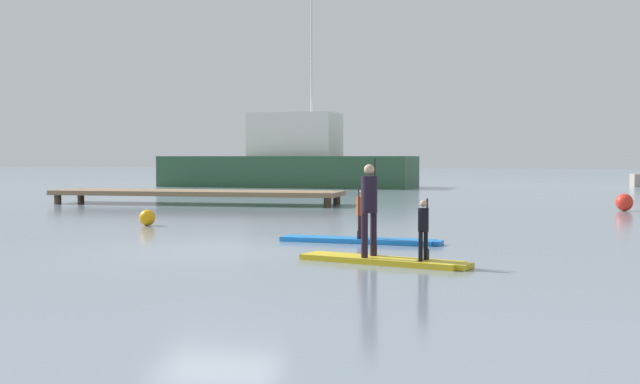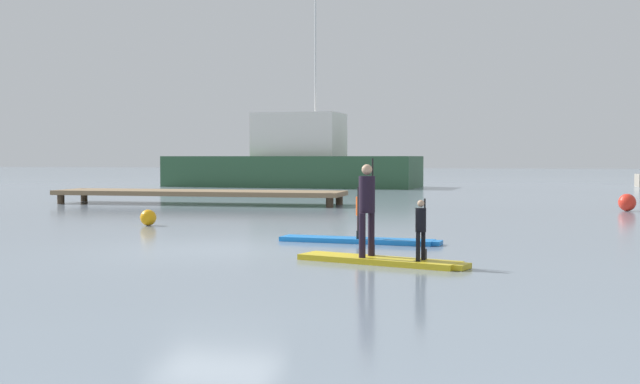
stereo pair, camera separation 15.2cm
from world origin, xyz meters
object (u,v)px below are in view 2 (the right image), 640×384
(paddleboard_far, at_px, (382,261))
(fishing_boat_white_large, at_px, (294,162))
(mooring_buoy_mid, at_px, (627,202))
(paddler_adult, at_px, (367,204))
(paddler_child_front, at_px, (421,227))
(paddler_child_solo, at_px, (360,212))
(paddleboard_near, at_px, (360,240))
(mooring_buoy_near, at_px, (148,218))

(paddleboard_far, xyz_separation_m, fishing_boat_white_large, (-10.47, 35.11, 1.48))
(mooring_buoy_mid, bearing_deg, paddler_adult, -113.40)
(paddler_child_front, bearing_deg, fishing_boat_white_large, 107.54)
(fishing_boat_white_large, bearing_deg, paddler_child_solo, -73.33)
(paddler_child_solo, relative_size, fishing_boat_white_large, 0.07)
(fishing_boat_white_large, bearing_deg, paddler_child_front, -72.46)
(paddleboard_near, distance_m, paddler_child_front, 3.95)
(paddler_child_front, bearing_deg, paddleboard_near, 114.98)
(mooring_buoy_near, bearing_deg, paddleboard_far, -41.37)
(paddleboard_near, height_order, mooring_buoy_near, mooring_buoy_near)
(mooring_buoy_mid, bearing_deg, paddleboard_far, -112.38)
(mooring_buoy_near, bearing_deg, paddler_child_front, -39.75)
(paddleboard_far, xyz_separation_m, paddler_adult, (-0.28, 0.10, 0.99))
(paddleboard_far, xyz_separation_m, mooring_buoy_near, (-7.26, 6.39, 0.17))
(paddleboard_near, height_order, fishing_boat_white_large, fishing_boat_white_large)
(mooring_buoy_near, bearing_deg, fishing_boat_white_large, 96.37)
(paddler_child_front, distance_m, mooring_buoy_mid, 16.60)
(paddleboard_near, height_order, paddler_adult, paddler_adult)
(paddler_adult, xyz_separation_m, fishing_boat_white_large, (-10.19, 35.01, 0.49))
(paddleboard_near, height_order, paddler_child_solo, paddler_child_solo)
(paddler_child_solo, xyz_separation_m, fishing_boat_white_large, (-9.53, 31.82, 0.85))
(fishing_boat_white_large, bearing_deg, mooring_buoy_mid, -49.57)
(paddler_child_solo, bearing_deg, paddleboard_near, 119.50)
(paddler_child_solo, bearing_deg, mooring_buoy_mid, 58.97)
(paddler_adult, bearing_deg, paddler_child_front, -18.60)
(paddler_adult, relative_size, mooring_buoy_mid, 2.90)
(paddler_child_solo, distance_m, mooring_buoy_near, 7.06)
(paddler_adult, distance_m, paddler_child_front, 1.10)
(paddler_adult, bearing_deg, paddleboard_near, 101.77)
(mooring_buoy_mid, bearing_deg, mooring_buoy_near, -146.52)
(paddleboard_near, bearing_deg, paddler_adult, -78.23)
(paddleboard_far, relative_size, paddler_adult, 1.80)
(paddleboard_far, relative_size, fishing_boat_white_large, 0.19)
(mooring_buoy_mid, bearing_deg, paddler_child_solo, -121.03)
(paddler_child_solo, relative_size, paddler_adult, 0.65)
(paddler_child_front, relative_size, mooring_buoy_near, 2.40)
(paddleboard_near, bearing_deg, paddler_child_front, -65.02)
(paddler_adult, relative_size, mooring_buoy_near, 3.97)
(paddler_child_front, bearing_deg, paddler_child_solo, 114.96)
(paddleboard_far, distance_m, paddler_adult, 1.03)
(paddler_child_solo, xyz_separation_m, mooring_buoy_mid, (7.27, 12.09, -0.38))
(fishing_boat_white_large, relative_size, mooring_buoy_near, 36.93)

